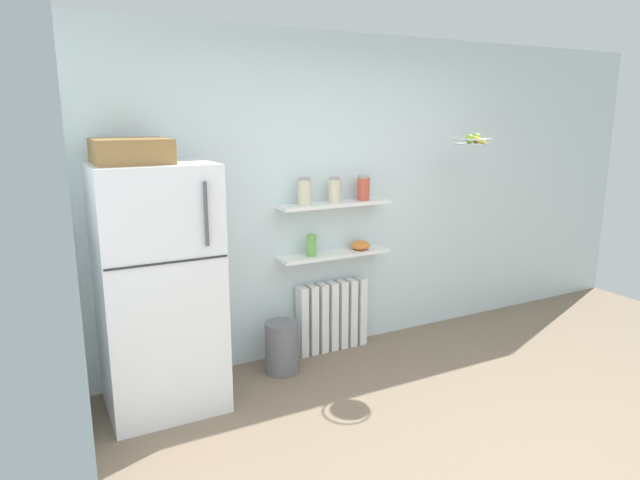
# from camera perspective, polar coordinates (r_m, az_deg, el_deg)

# --- Properties ---
(ground_plane) EXTENTS (7.04, 7.04, 0.00)m
(ground_plane) POSITION_cam_1_polar(r_m,az_deg,el_deg) (3.86, 12.38, -18.18)
(ground_plane) COLOR #7A6651
(back_wall) EXTENTS (7.04, 0.10, 2.60)m
(back_wall) POSITION_cam_1_polar(r_m,az_deg,el_deg) (4.65, 0.74, 4.47)
(back_wall) COLOR silver
(back_wall) RESTS_ON ground_plane
(side_wall_left) EXTENTS (0.10, 4.80, 2.60)m
(side_wall_left) POSITION_cam_1_polar(r_m,az_deg,el_deg) (2.67, -27.88, -3.21)
(side_wall_left) COLOR silver
(side_wall_left) RESTS_ON ground_plane
(refrigerator) EXTENTS (0.75, 0.71, 1.82)m
(refrigerator) POSITION_cam_1_polar(r_m,az_deg,el_deg) (3.87, -16.22, -4.29)
(refrigerator) COLOR silver
(refrigerator) RESTS_ON ground_plane
(radiator) EXTENTS (0.63, 0.12, 0.59)m
(radiator) POSITION_cam_1_polar(r_m,az_deg,el_deg) (4.78, 1.24, -7.75)
(radiator) COLOR white
(radiator) RESTS_ON ground_plane
(wall_shelf_lower) EXTENTS (0.96, 0.22, 0.02)m
(wall_shelf_lower) POSITION_cam_1_polar(r_m,az_deg,el_deg) (4.59, 1.46, -1.48)
(wall_shelf_lower) COLOR white
(wall_shelf_upper) EXTENTS (0.96, 0.22, 0.02)m
(wall_shelf_upper) POSITION_cam_1_polar(r_m,az_deg,el_deg) (4.51, 1.49, 3.68)
(wall_shelf_upper) COLOR white
(storage_jar_0) EXTENTS (0.10, 0.10, 0.21)m
(storage_jar_0) POSITION_cam_1_polar(r_m,az_deg,el_deg) (4.37, -1.63, 4.95)
(storage_jar_0) COLOR beige
(storage_jar_0) RESTS_ON wall_shelf_upper
(storage_jar_1) EXTENTS (0.09, 0.09, 0.21)m
(storage_jar_1) POSITION_cam_1_polar(r_m,az_deg,el_deg) (4.49, 1.49, 5.11)
(storage_jar_1) COLOR beige
(storage_jar_1) RESTS_ON wall_shelf_upper
(storage_jar_2) EXTENTS (0.11, 0.11, 0.20)m
(storage_jar_2) POSITION_cam_1_polar(r_m,az_deg,el_deg) (4.63, 4.44, 5.29)
(storage_jar_2) COLOR #C64C38
(storage_jar_2) RESTS_ON wall_shelf_upper
(vase) EXTENTS (0.08, 0.08, 0.17)m
(vase) POSITION_cam_1_polar(r_m,az_deg,el_deg) (4.47, -0.88, -0.56)
(vase) COLOR #66A84C
(vase) RESTS_ON wall_shelf_lower
(shelf_bowl) EXTENTS (0.17, 0.17, 0.08)m
(shelf_bowl) POSITION_cam_1_polar(r_m,az_deg,el_deg) (4.71, 4.13, -0.53)
(shelf_bowl) COLOR orange
(shelf_bowl) RESTS_ON wall_shelf_lower
(trash_bin) EXTENTS (0.27, 0.27, 0.40)m
(trash_bin) POSITION_cam_1_polar(r_m,az_deg,el_deg) (4.42, -3.88, -10.84)
(trash_bin) COLOR slate
(trash_bin) RESTS_ON ground_plane
(hanging_fruit_basket) EXTENTS (0.33, 0.33, 0.10)m
(hanging_fruit_basket) POSITION_cam_1_polar(r_m,az_deg,el_deg) (4.87, 15.29, 9.81)
(hanging_fruit_basket) COLOR #B2B2B7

